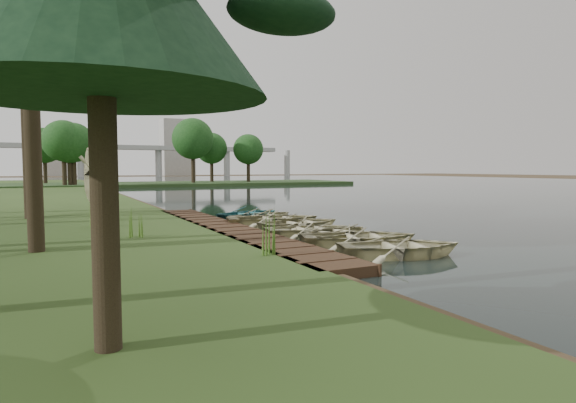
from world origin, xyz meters
name	(u,v)px	position (x,y,z in m)	size (l,w,h in m)	color
ground	(268,233)	(0.00, 0.00, 0.00)	(300.00, 300.00, 0.00)	#3D2F1D
water	(456,192)	(30.00, 20.00, 0.03)	(130.00, 200.00, 0.05)	black
boardwalk	(228,231)	(-1.60, 0.00, 0.15)	(1.60, 16.00, 0.30)	#362314
peninsula	(174,184)	(8.00, 50.00, 0.23)	(50.00, 14.00, 0.45)	#273F1C
far_trees	(148,138)	(4.67, 50.00, 6.43)	(45.60, 5.60, 8.80)	black
bridge	(130,151)	(12.31, 120.00, 7.08)	(95.90, 4.00, 8.60)	#A5A5A0
building_a	(177,148)	(30.00, 140.00, 9.00)	(10.00, 8.00, 18.00)	#A5A5A0
building_b	(58,156)	(-5.00, 145.00, 6.00)	(8.00, 8.00, 12.00)	#A5A5A0
rowboat_0	(401,244)	(1.11, -6.35, 0.40)	(2.43, 3.40, 0.70)	#B8B085
rowboat_1	(360,235)	(1.05, -4.50, 0.42)	(2.56, 3.58, 0.74)	#B8B085
rowboat_2	(338,231)	(1.17, -3.12, 0.38)	(2.28, 3.19, 0.66)	#B8B085
rowboat_3	(309,227)	(0.77, -1.80, 0.37)	(2.22, 3.11, 0.64)	#B8B085
rowboat_4	(301,221)	(1.30, -0.20, 0.40)	(2.41, 3.38, 0.70)	#B8B085
rowboat_5	(273,217)	(0.82, 1.28, 0.44)	(2.71, 3.79, 0.78)	#B8B085
rowboat_6	(264,214)	(1.13, 3.01, 0.39)	(2.38, 3.33, 0.69)	#B8B085
rowboat_7	(250,212)	(0.99, 4.23, 0.39)	(2.34, 3.28, 0.68)	#296E73
stored_rowboat	(97,206)	(-5.35, 8.19, 0.63)	(2.29, 3.21, 0.67)	#B8B085
reeds_0	(266,234)	(-2.60, -5.75, 0.83)	(0.60, 0.60, 1.06)	#3F661E
reeds_1	(134,223)	(-5.05, -1.13, 0.75)	(0.60, 0.60, 0.89)	#3F661E
reeds_2	(97,213)	(-5.85, 2.21, 0.80)	(0.60, 0.60, 1.01)	#3F661E
reeds_3	(115,205)	(-4.91, 5.01, 0.87)	(0.60, 0.60, 1.14)	#3F661E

